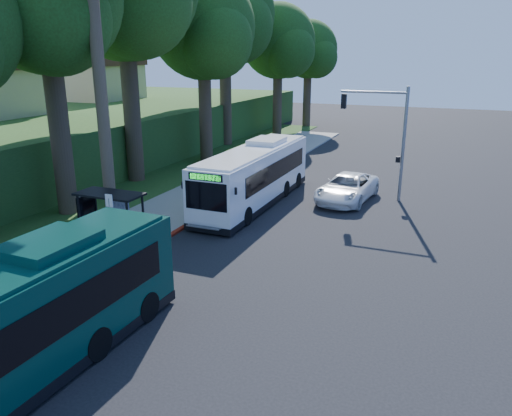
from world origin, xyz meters
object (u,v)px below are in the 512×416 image
at_px(pickup, 347,188).
at_px(teal_bus, 1,331).
at_px(bus_shelter, 108,207).
at_px(white_bus, 255,174).

bearing_deg(pickup, teal_bus, -95.96).
relative_size(teal_bus, pickup, 2.13).
relative_size(bus_shelter, pickup, 0.54).
xyz_separation_m(white_bus, pickup, (5.11, 2.65, -0.98)).
bearing_deg(bus_shelter, pickup, 52.00).
bearing_deg(teal_bus, bus_shelter, 115.76).
distance_m(bus_shelter, pickup, 14.71).
xyz_separation_m(bus_shelter, white_bus, (3.92, 8.91, -0.00)).
bearing_deg(teal_bus, white_bus, 93.55).
relative_size(white_bus, pickup, 2.09).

